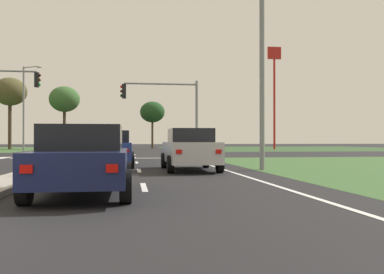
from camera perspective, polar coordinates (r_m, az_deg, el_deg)
ground_plane at (r=35.49m, az=-13.28°, el=-2.32°), size 200.00×200.00×0.00m
grass_verge_far_right at (r=63.87m, az=12.32°, el=-1.48°), size 35.00×35.00×0.01m
median_island_near at (r=16.67m, az=-19.13°, el=-4.20°), size 1.20×22.00×0.14m
median_island_far at (r=60.42m, az=-11.16°, el=-1.48°), size 1.20×36.00×0.14m
lane_dash_near at (r=10.84m, az=-6.38°, el=-6.60°), size 0.14×2.00×0.01m
lane_dash_second at (r=16.82m, az=-7.01°, el=-4.41°), size 0.14×2.00×0.01m
lane_dash_third at (r=22.81m, az=-7.31°, el=-3.36°), size 0.14×2.00×0.01m
lane_dash_fourth at (r=28.80m, az=-7.49°, el=-2.75°), size 0.14×2.00×0.01m
lane_dash_fifth at (r=34.80m, az=-7.60°, el=-2.36°), size 0.14×2.00×0.01m
edge_line_right at (r=17.75m, az=3.86°, el=-4.20°), size 0.14×24.00×0.01m
stop_bar_near at (r=28.36m, az=-6.87°, el=-2.79°), size 6.40×0.50×0.01m
crosswalk_bar_second at (r=31.30m, az=-23.77°, el=-2.54°), size 0.70×2.80×0.01m
crosswalk_bar_third at (r=31.01m, az=-21.72°, el=-2.56°), size 0.70×2.80×0.01m
crosswalk_bar_fourth at (r=30.76m, az=-19.63°, el=-2.58°), size 0.70×2.80×0.01m
crosswalk_bar_fifth at (r=30.55m, az=-17.52°, el=-2.60°), size 0.70×2.80×0.01m
crosswalk_bar_sixth at (r=30.39m, az=-15.38°, el=-2.62°), size 0.70×2.80×0.01m
crosswalk_bar_seventh at (r=30.27m, az=-13.21°, el=-2.63°), size 0.70×2.80×0.01m
crosswalk_bar_eighth at (r=30.19m, az=-11.04°, el=-2.64°), size 0.70×2.80×0.01m
car_navy_near at (r=9.48m, az=-14.10°, el=-2.90°), size 2.01×4.39×1.48m
car_beige_second at (r=65.59m, az=-12.93°, el=-0.78°), size 1.97×4.36×1.50m
car_maroon_third at (r=44.78m, az=-15.34°, el=-0.95°), size 2.07×4.42×1.48m
car_grey_fourth at (r=52.03m, az=-14.09°, el=-0.85°), size 1.95×4.16×1.54m
car_teal_fifth at (r=24.65m, az=-10.39°, el=-1.34°), size 1.96×4.29×1.53m
car_red_sixth at (r=60.18m, az=-13.47°, el=-0.77°), size 2.01×4.14×1.59m
car_blue_seventh at (r=19.36m, az=-10.60°, el=-1.50°), size 1.98×4.61×1.59m
car_silver_eighth at (r=16.80m, az=-0.29°, el=-1.62°), size 2.01×4.58×1.62m
traffic_signal_near_right at (r=28.94m, az=-3.25°, el=4.42°), size 5.20×0.32×5.18m
street_lamp_near at (r=17.71m, az=9.72°, el=11.45°), size 1.97×0.46×8.63m
street_lamp_third at (r=50.24m, az=-21.18°, el=4.13°), size 2.26×1.42×9.18m
pedestrian_at_median at (r=44.03m, az=-11.98°, el=-0.29°), size 0.34×0.34×1.87m
fastfood_pole_sign at (r=58.80m, az=10.81°, el=7.94°), size 1.80×0.40×13.57m
treeline_second at (r=63.47m, az=-22.92°, el=5.47°), size 4.45×4.45×9.64m
treeline_third at (r=62.04m, az=-16.50°, el=4.76°), size 4.15×4.15×8.60m
treeline_fourth at (r=63.02m, az=-5.26°, el=3.28°), size 3.58×3.58×6.81m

